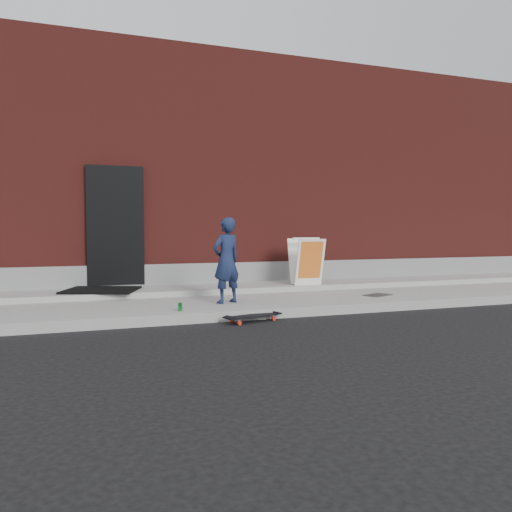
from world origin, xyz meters
name	(u,v)px	position (x,y,z in m)	size (l,w,h in m)	color
ground	(307,317)	(0.00, 0.00, 0.00)	(80.00, 80.00, 0.00)	black
sidewalk	(271,299)	(0.00, 1.50, 0.07)	(20.00, 3.00, 0.15)	gray
apron	(255,287)	(0.00, 2.40, 0.20)	(20.00, 1.20, 0.10)	gray
building	(201,188)	(0.00, 6.99, 2.50)	(20.00, 8.10, 5.00)	#5D1E19
child	(226,260)	(-1.04, 0.81, 0.83)	(0.50, 0.33, 1.37)	#172142
skateboard	(253,316)	(-0.91, -0.12, 0.08)	(0.90, 0.46, 0.10)	red
pizza_sign	(306,261)	(0.93, 2.01, 0.71)	(0.57, 0.67, 0.92)	white
soda_can	(180,307)	(-1.89, 0.27, 0.21)	(0.06, 0.06, 0.12)	#1C8C37
doormat	(101,290)	(-2.90, 2.27, 0.27)	(1.20, 0.97, 0.03)	black
utility_plate	(378,295)	(1.77, 0.80, 0.16)	(0.49, 0.31, 0.01)	#4F5054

